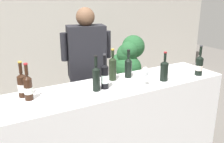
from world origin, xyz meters
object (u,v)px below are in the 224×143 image
at_px(wine_bottle_3, 113,68).
at_px(wine_bottle_5, 22,85).
at_px(wine_bottle_4, 128,67).
at_px(person_server, 87,80).
at_px(potted_shrub, 128,63).
at_px(wine_glass, 145,73).
at_px(wine_bottle_7, 199,65).
at_px(wine_bottle_6, 28,87).
at_px(wine_bottle_2, 105,76).
at_px(wine_bottle_1, 96,77).
at_px(wine_bottle_0, 164,70).

distance_m(wine_bottle_3, wine_bottle_5, 0.91).
bearing_deg(wine_bottle_3, wine_bottle_4, -1.91).
bearing_deg(wine_bottle_4, wine_bottle_3, 178.09).
xyz_separation_m(person_server, potted_shrub, (1.06, 0.71, -0.11)).
relative_size(wine_bottle_5, wine_glass, 1.68).
distance_m(wine_bottle_5, person_server, 0.97).
distance_m(wine_bottle_7, potted_shrub, 1.55).
height_order(wine_bottle_6, wine_glass, wine_bottle_6).
xyz_separation_m(wine_bottle_2, wine_bottle_4, (0.37, 0.16, -0.00)).
height_order(wine_bottle_2, wine_bottle_7, wine_bottle_2).
bearing_deg(person_server, wine_bottle_3, -79.79).
height_order(wine_bottle_1, wine_bottle_5, wine_bottle_1).
distance_m(wine_bottle_1, wine_glass, 0.49).
height_order(wine_bottle_0, wine_bottle_4, wine_bottle_0).
distance_m(wine_bottle_3, wine_bottle_4, 0.19).
relative_size(wine_bottle_2, wine_bottle_3, 1.01).
bearing_deg(wine_bottle_4, wine_bottle_7, -23.98).
height_order(person_server, potted_shrub, person_server).
xyz_separation_m(wine_bottle_0, wine_bottle_4, (-0.27, 0.27, 0.01)).
distance_m(wine_bottle_4, wine_bottle_6, 1.07).
xyz_separation_m(wine_bottle_1, wine_bottle_3, (0.28, 0.18, 0.00)).
bearing_deg(wine_bottle_3, wine_bottle_2, -137.20).
height_order(wine_bottle_5, wine_glass, wine_bottle_5).
bearing_deg(potted_shrub, wine_bottle_1, -132.55).
height_order(wine_bottle_3, wine_bottle_5, wine_bottle_3).
bearing_deg(wine_bottle_2, wine_bottle_3, 42.80).
bearing_deg(potted_shrub, wine_bottle_3, -129.45).
distance_m(wine_bottle_2, wine_bottle_5, 0.74).
height_order(wine_glass, person_server, person_server).
relative_size(wine_bottle_1, wine_bottle_7, 1.01).
distance_m(wine_bottle_0, wine_bottle_4, 0.38).
bearing_deg(wine_bottle_6, wine_bottle_3, 5.43).
height_order(wine_bottle_7, person_server, person_server).
distance_m(wine_bottle_0, wine_bottle_7, 0.46).
bearing_deg(wine_bottle_5, wine_bottle_2, -14.25).
relative_size(wine_bottle_7, potted_shrub, 0.29).
bearing_deg(wine_bottle_2, wine_bottle_4, 23.69).
height_order(wine_bottle_4, person_server, person_server).
bearing_deg(wine_bottle_3, wine_glass, -56.87).
bearing_deg(person_server, potted_shrub, 33.90).
distance_m(wine_bottle_2, wine_glass, 0.40).
xyz_separation_m(wine_bottle_7, wine_glass, (-0.72, 0.03, 0.01)).
xyz_separation_m(wine_bottle_5, wine_bottle_7, (1.82, -0.34, 0.01)).
relative_size(wine_bottle_4, wine_bottle_6, 0.94).
bearing_deg(person_server, wine_bottle_1, -106.67).
relative_size(wine_bottle_3, wine_bottle_7, 0.99).
bearing_deg(wine_bottle_5, wine_bottle_1, -17.45).
bearing_deg(wine_bottle_1, person_server, 73.33).
height_order(wine_bottle_4, wine_bottle_6, wine_bottle_6).
xyz_separation_m(wine_bottle_3, wine_bottle_5, (-0.90, 0.01, -0.03)).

